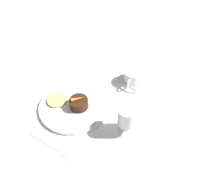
# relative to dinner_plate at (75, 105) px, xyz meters

# --- Properties ---
(ground_plane) EXTENTS (3.00, 3.00, 0.00)m
(ground_plane) POSITION_rel_dinner_plate_xyz_m (-0.02, 0.04, -0.01)
(ground_plane) COLOR white
(dinner_plate) EXTENTS (0.27, 0.27, 0.01)m
(dinner_plate) POSITION_rel_dinner_plate_xyz_m (0.00, 0.00, 0.00)
(dinner_plate) COLOR white
(dinner_plate) RESTS_ON ground_plane
(saucer) EXTENTS (0.14, 0.14, 0.01)m
(saucer) POSITION_rel_dinner_plate_xyz_m (-0.23, 0.15, -0.00)
(saucer) COLOR white
(saucer) RESTS_ON ground_plane
(coffee_cup) EXTENTS (0.11, 0.08, 0.05)m
(coffee_cup) POSITION_rel_dinner_plate_xyz_m (-0.23, 0.15, 0.03)
(coffee_cup) COLOR white
(coffee_cup) RESTS_ON saucer
(spoon) EXTENTS (0.05, 0.12, 0.00)m
(spoon) POSITION_rel_dinner_plate_xyz_m (-0.19, 0.15, 0.00)
(spoon) COLOR silver
(spoon) RESTS_ON saucer
(wine_glass) EXTENTS (0.07, 0.07, 0.12)m
(wine_glass) POSITION_rel_dinner_plate_xyz_m (0.02, 0.22, 0.07)
(wine_glass) COLOR silver
(wine_glass) RESTS_ON ground_plane
(fork) EXTENTS (0.03, 0.20, 0.01)m
(fork) POSITION_rel_dinner_plate_xyz_m (0.19, 0.04, -0.01)
(fork) COLOR silver
(fork) RESTS_ON ground_plane
(dessert_cake) EXTENTS (0.07, 0.07, 0.04)m
(dessert_cake) POSITION_rel_dinner_plate_xyz_m (0.00, 0.02, 0.02)
(dessert_cake) COLOR #381E0F
(dessert_cake) RESTS_ON dinner_plate
(carrot_garnish) EXTENTS (0.05, 0.05, 0.01)m
(carrot_garnish) POSITION_rel_dinner_plate_xyz_m (0.00, 0.02, 0.05)
(carrot_garnish) COLOR orange
(carrot_garnish) RESTS_ON dessert_cake
(pineapple_slice) EXTENTS (0.08, 0.08, 0.01)m
(pineapple_slice) POSITION_rel_dinner_plate_xyz_m (0.02, -0.07, 0.01)
(pineapple_slice) COLOR #EFE075
(pineapple_slice) RESTS_ON dinner_plate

